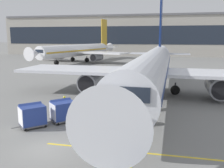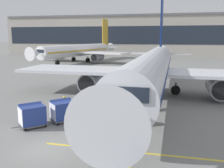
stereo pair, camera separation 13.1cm
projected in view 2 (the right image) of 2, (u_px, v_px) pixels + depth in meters
The scene contains 16 objects.
ground_plane at pixel (46, 149), 16.69m from camera, with size 600.00×600.00×0.00m, color slate.
parked_airplane at pixel (152, 68), 31.39m from camera, with size 34.60×44.91×14.74m.
belt_loader at pixel (96, 104), 24.15m from camera, with size 4.66×4.36×3.36m.
baggage_cart_lead at pixel (63, 110), 21.95m from camera, with size 2.54×2.55×1.91m.
baggage_cart_second at pixel (32, 115), 20.62m from camera, with size 2.54×2.55×1.91m.
ground_crew_by_loader at pixel (108, 103), 24.41m from camera, with size 0.41×0.49×1.74m.
ground_crew_by_carts at pixel (87, 105), 23.56m from camera, with size 0.44×0.44×1.74m.
ground_crew_marshaller at pixel (65, 104), 24.09m from camera, with size 0.55×0.35×1.74m.
ground_crew_wingwalker at pixel (95, 110), 22.12m from camera, with size 0.57×0.27×1.74m.
safety_cone_engine_keepout at pixel (91, 98), 29.46m from camera, with size 0.53×0.53×0.61m.
safety_cone_wingtip at pixel (105, 92), 32.66m from camera, with size 0.56×0.56×0.64m.
safety_cone_nose_mark at pixel (92, 93), 32.00m from camera, with size 0.59×0.59×0.67m.
apron_guidance_line_lead_in at pixel (152, 97), 31.23m from camera, with size 0.20×110.00×0.01m.
apron_guidance_line_stop_bar at pixel (133, 152), 16.17m from camera, with size 12.00×0.20×0.01m.
terminal_building at pixel (147, 36), 102.71m from camera, with size 117.71×14.76×15.94m.
distant_airplane at pixel (79, 51), 73.99m from camera, with size 30.75×38.69×13.26m.
Camera 2 is at (7.77, -14.25, 7.26)m, focal length 40.45 mm.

